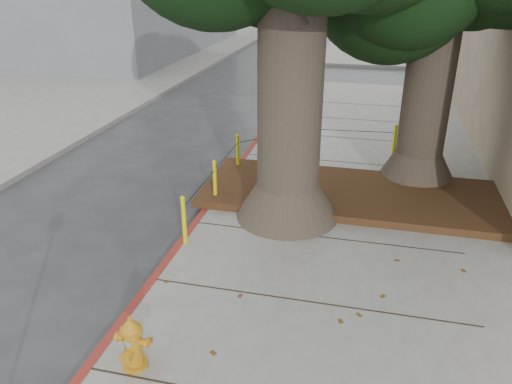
% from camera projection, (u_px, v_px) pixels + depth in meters
% --- Properties ---
extents(ground, '(140.00, 140.00, 0.00)m').
position_uv_depth(ground, '(274.00, 305.00, 7.67)').
color(ground, '#28282B').
rests_on(ground, ground).
extents(sidewalk_far, '(16.00, 20.00, 0.15)m').
position_uv_depth(sidewalk_far, '(455.00, 42.00, 32.88)').
color(sidewalk_far, slate).
rests_on(sidewalk_far, ground).
extents(curb_red, '(0.14, 26.00, 0.16)m').
position_uv_depth(curb_red, '(204.00, 214.00, 10.28)').
color(curb_red, maroon).
rests_on(curb_red, ground).
extents(planter_bed, '(6.40, 2.60, 0.16)m').
position_uv_depth(planter_bed, '(351.00, 194.00, 10.83)').
color(planter_bed, black).
rests_on(planter_bed, sidewalk_main).
extents(bollard_ring, '(3.79, 5.39, 0.95)m').
position_uv_depth(bollard_ring, '(276.00, 161.00, 11.45)').
color(bollard_ring, yellow).
rests_on(bollard_ring, sidewalk_main).
extents(fire_hydrant, '(0.40, 0.36, 0.76)m').
position_uv_depth(fire_hydrant, '(132.00, 343.00, 6.14)').
color(fire_hydrant, orange).
rests_on(fire_hydrant, sidewalk_main).
extents(car_silver, '(4.02, 1.79, 1.34)m').
position_uv_depth(car_silver, '(463.00, 60.00, 23.47)').
color(car_silver, '#959499').
rests_on(car_silver, ground).
extents(car_dark, '(1.76, 3.90, 1.11)m').
position_uv_depth(car_dark, '(140.00, 51.00, 26.61)').
color(car_dark, black).
rests_on(car_dark, ground).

